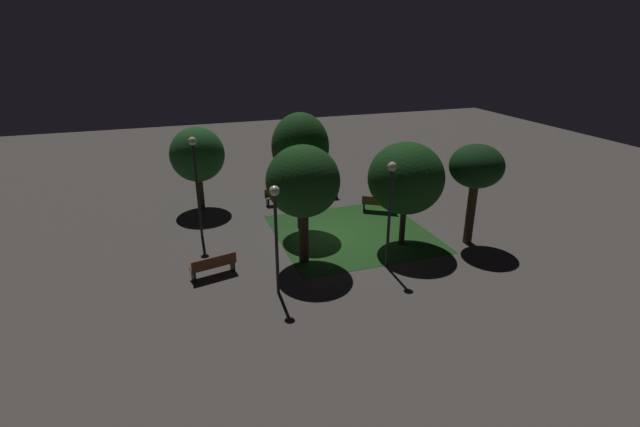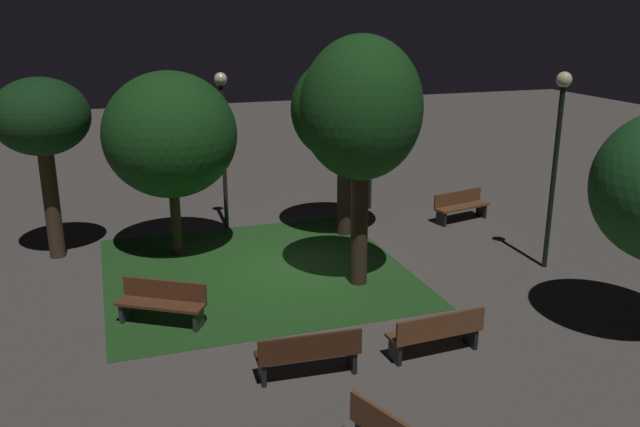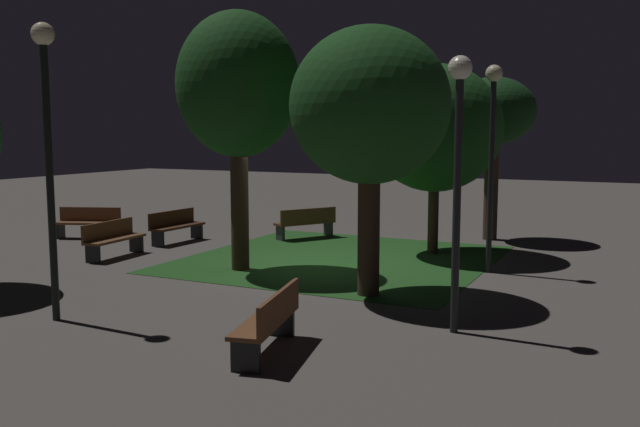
# 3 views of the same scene
# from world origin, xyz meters

# --- Properties ---
(ground_plane) EXTENTS (60.00, 60.00, 0.00)m
(ground_plane) POSITION_xyz_m (0.00, 0.00, 0.00)
(ground_plane) COLOR #56514C
(grass_lawn) EXTENTS (7.08, 6.93, 0.01)m
(grass_lawn) POSITION_xyz_m (-0.98, 0.15, 0.01)
(grass_lawn) COLOR #23511E
(grass_lawn) RESTS_ON ground
(bench_front_left) EXTENTS (1.82, 0.58, 0.88)m
(bench_front_left) POSITION_xyz_m (-1.22, -4.91, 0.48)
(bench_front_left) COLOR #422314
(bench_front_left) RESTS_ON ground
(bench_by_lamp) EXTENTS (1.82, 0.58, 0.88)m
(bench_by_lamp) POSITION_xyz_m (1.22, -4.91, 0.48)
(bench_by_lamp) COLOR brown
(bench_by_lamp) RESTS_ON ground
(bench_lawn_edge) EXTENTS (1.86, 0.86, 0.88)m
(bench_lawn_edge) POSITION_xyz_m (5.78, 2.16, 0.48)
(bench_lawn_edge) COLOR brown
(bench_lawn_edge) RESTS_ON ground
(bench_front_right) EXTENTS (1.78, 1.36, 0.88)m
(bench_front_right) POSITION_xyz_m (-3.39, -1.99, 0.48)
(bench_front_right) COLOR brown
(bench_front_right) RESTS_ON ground
(tree_lawn_side) EXTENTS (3.29, 3.29, 4.69)m
(tree_lawn_side) POSITION_xyz_m (-2.62, 1.96, 3.12)
(tree_lawn_side) COLOR #38281C
(tree_lawn_side) RESTS_ON ground
(tree_left_canopy) EXTENTS (2.94, 2.94, 4.96)m
(tree_left_canopy) POSITION_xyz_m (2.05, 2.11, 3.49)
(tree_left_canopy) COLOR #38281C
(tree_left_canopy) RESTS_ON ground
(tree_tall_center) EXTENTS (2.33, 2.33, 4.55)m
(tree_tall_center) POSITION_xyz_m (-5.57, 2.75, 3.52)
(tree_tall_center) COLOR #423021
(tree_tall_center) RESTS_ON ground
(tree_back_right) EXTENTS (2.66, 2.66, 5.62)m
(tree_back_right) POSITION_xyz_m (1.12, -1.31, 4.00)
(tree_back_right) COLOR #38281C
(tree_back_right) RESTS_ON ground
(lamp_post_near_wall) EXTENTS (0.36, 0.36, 4.74)m
(lamp_post_near_wall) POSITION_xyz_m (5.86, -1.83, 3.20)
(lamp_post_near_wall) COLOR black
(lamp_post_near_wall) RESTS_ON ground
(lamp_post_plaza_east) EXTENTS (0.36, 0.36, 4.45)m
(lamp_post_plaza_east) POSITION_xyz_m (-1.00, 3.69, 3.03)
(lamp_post_plaza_east) COLOR black
(lamp_post_plaza_east) RESTS_ON ground
(lamp_post_path_center) EXTENTS (0.36, 0.36, 4.16)m
(lamp_post_path_center) POSITION_xyz_m (3.68, 4.19, 2.86)
(lamp_post_path_center) COLOR black
(lamp_post_path_center) RESTS_ON ground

